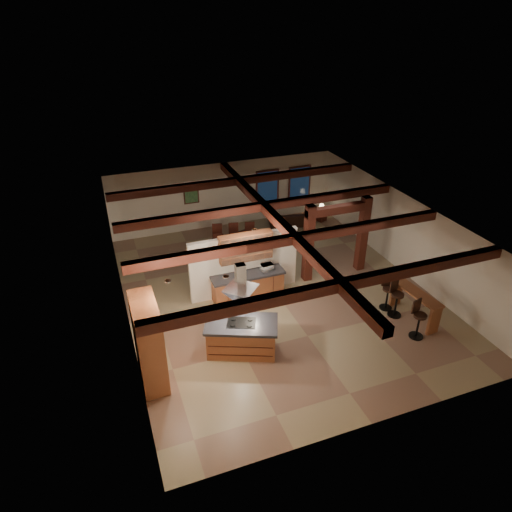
{
  "coord_description": "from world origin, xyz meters",
  "views": [
    {
      "loc": [
        -5.27,
        -12.14,
        8.88
      ],
      "look_at": [
        -0.57,
        0.5,
        1.34
      ],
      "focal_mm": 32.0,
      "sensor_mm": 36.0,
      "label": 1
    }
  ],
  "objects_px": {
    "sofa": "(291,219)",
    "bar_counter": "(415,301)",
    "dining_table": "(235,246)",
    "kitchen_island": "(242,337)"
  },
  "relations": [
    {
      "from": "sofa",
      "to": "bar_counter",
      "type": "relative_size",
      "value": 1.01
    },
    {
      "from": "dining_table",
      "to": "sofa",
      "type": "distance_m",
      "value": 3.61
    },
    {
      "from": "kitchen_island",
      "to": "sofa",
      "type": "relative_size",
      "value": 1.19
    },
    {
      "from": "sofa",
      "to": "bar_counter",
      "type": "xyz_separation_m",
      "value": [
        0.77,
        -7.77,
        0.38
      ]
    },
    {
      "from": "dining_table",
      "to": "sofa",
      "type": "xyz_separation_m",
      "value": [
        3.21,
        1.66,
        -0.03
      ]
    },
    {
      "from": "kitchen_island",
      "to": "dining_table",
      "type": "bearing_deg",
      "value": 73.87
    },
    {
      "from": "dining_table",
      "to": "sofa",
      "type": "height_order",
      "value": "dining_table"
    },
    {
      "from": "sofa",
      "to": "bar_counter",
      "type": "bearing_deg",
      "value": 108.43
    },
    {
      "from": "kitchen_island",
      "to": "sofa",
      "type": "height_order",
      "value": "kitchen_island"
    },
    {
      "from": "kitchen_island",
      "to": "bar_counter",
      "type": "bearing_deg",
      "value": -4.37
    }
  ]
}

